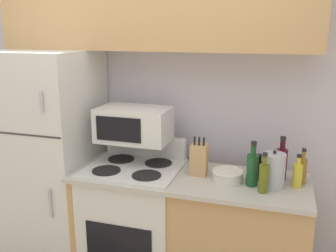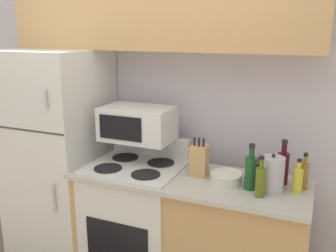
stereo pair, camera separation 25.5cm
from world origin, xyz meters
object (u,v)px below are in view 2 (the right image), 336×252
object	(u,v)px
refrigerator	(60,156)
bottle_olive_oil	(260,181)
stove	(136,221)
knife_block	(199,161)
bottle_wine_green	(251,171)
bottle_soy_sauce	(259,173)
bottle_wine_red	(283,167)
bowl	(226,178)
kettle	(272,174)
bottle_cooking_spray	(298,179)
bottle_vinegar	(304,175)
microwave	(137,124)

from	to	relation	value
refrigerator	bottle_olive_oil	world-z (taller)	refrigerator
stove	bottle_olive_oil	xyz separation A→B (m)	(0.93, -0.13, 0.53)
knife_block	bottle_wine_green	size ratio (longest dim) A/B	0.92
bottle_soy_sauce	bottle_wine_red	bearing A→B (deg)	20.70
bowl	kettle	distance (m)	0.30
knife_block	kettle	xyz separation A→B (m)	(0.50, -0.06, 0.00)
kettle	bottle_cooking_spray	bearing A→B (deg)	15.51
refrigerator	bottle_vinegar	size ratio (longest dim) A/B	7.29
refrigerator	bottle_soy_sauce	bearing A→B (deg)	-0.27
bottle_soy_sauce	bottle_olive_oil	distance (m)	0.21
kettle	bottle_olive_oil	bearing A→B (deg)	-116.52
knife_block	bottle_cooking_spray	distance (m)	0.65
bottle_vinegar	microwave	bearing A→B (deg)	178.82
bottle_wine_red	bottle_wine_green	size ratio (longest dim) A/B	1.00
bowl	bottle_wine_red	bearing A→B (deg)	23.14
kettle	microwave	bearing A→B (deg)	172.17
knife_block	bottle_wine_red	size ratio (longest dim) A/B	0.92
knife_block	bottle_soy_sauce	xyz separation A→B (m)	(0.41, 0.03, -0.04)
microwave	bottle_wine_red	size ratio (longest dim) A/B	1.76
bottle_cooking_spray	kettle	bearing A→B (deg)	-164.49
bottle_wine_green	bottle_olive_oil	bearing A→B (deg)	-48.87
bottle_cooking_spray	kettle	distance (m)	0.16
stove	microwave	world-z (taller)	microwave
bottle_cooking_spray	bottle_olive_oil	xyz separation A→B (m)	(-0.20, -0.15, 0.02)
microwave	bottle_vinegar	world-z (taller)	microwave
refrigerator	bottle_cooking_spray	bearing A→B (deg)	-1.89
bottle_soy_sauce	bottle_wine_green	distance (m)	0.13
stove	bottle_vinegar	distance (m)	1.28
bottle_wine_red	bottle_vinegar	world-z (taller)	bottle_wine_red
stove	bowl	world-z (taller)	stove
bottle_vinegar	bottle_olive_oil	size ratio (longest dim) A/B	0.92
stove	bottle_olive_oil	distance (m)	1.08
stove	bottle_cooking_spray	size ratio (longest dim) A/B	4.94
refrigerator	bottle_wine_red	size ratio (longest dim) A/B	5.83
bowl	bottle_soy_sauce	size ratio (longest dim) A/B	1.18
bottle_olive_oil	bottle_wine_red	bearing A→B (deg)	68.69
bowl	bottle_wine_red	size ratio (longest dim) A/B	0.71
refrigerator	bottle_cooking_spray	distance (m)	1.89
knife_block	bottle_wine_red	xyz separation A→B (m)	(0.55, 0.09, 0.01)
refrigerator	bottle_olive_oil	bearing A→B (deg)	-7.18
stove	bottle_wine_green	xyz separation A→B (m)	(0.85, -0.04, 0.55)
refrigerator	bottle_wine_green	size ratio (longest dim) A/B	5.83
bottle_cooking_spray	bottle_vinegar	xyz separation A→B (m)	(0.03, 0.07, 0.01)
microwave	bottle_wine_red	distance (m)	1.08
bottle_vinegar	bottle_wine_green	xyz separation A→B (m)	(-0.31, -0.13, 0.02)
bowl	bottle_wine_green	xyz separation A→B (m)	(0.16, -0.02, 0.08)
bottle_wine_green	kettle	bearing A→B (deg)	8.48
microwave	bottle_cooking_spray	bearing A→B (deg)	-4.79
stove	bowl	xyz separation A→B (m)	(0.69, -0.02, 0.47)
bottle_cooking_spray	bottle_vinegar	size ratio (longest dim) A/B	0.92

